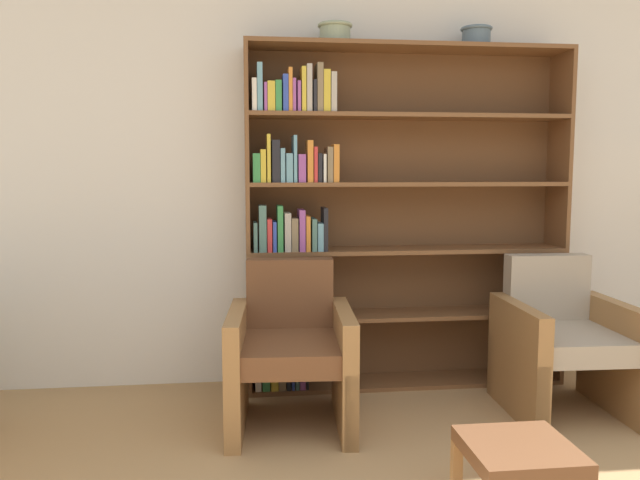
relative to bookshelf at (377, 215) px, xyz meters
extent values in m
cube|color=silver|center=(0.10, 0.17, 0.31)|extent=(12.00, 0.06, 2.75)
cube|color=brown|center=(-0.79, -0.02, -0.02)|extent=(0.02, 0.30, 2.08)
cube|color=brown|center=(1.16, -0.02, -0.02)|extent=(0.02, 0.30, 2.08)
cube|color=brown|center=(0.19, -0.02, 1.00)|extent=(1.92, 0.30, 0.03)
cube|color=brown|center=(0.19, -0.02, -1.05)|extent=(1.92, 0.30, 0.03)
cube|color=brown|center=(0.19, 0.13, -0.02)|extent=(1.92, 0.01, 2.08)
cube|color=white|center=(-0.74, -0.08, -0.93)|extent=(0.04, 0.13, 0.21)
cube|color=#388C47|center=(-0.69, -0.09, -0.91)|extent=(0.04, 0.12, 0.25)
cube|color=gold|center=(-0.64, -0.08, -0.95)|extent=(0.04, 0.14, 0.17)
cube|color=#7F6B4C|center=(-0.59, -0.09, -0.92)|extent=(0.04, 0.12, 0.24)
cube|color=black|center=(-0.55, -0.08, -0.95)|extent=(0.03, 0.13, 0.18)
cube|color=#334CB2|center=(-0.53, -0.09, -0.93)|extent=(0.02, 0.12, 0.22)
cube|color=#4C756B|center=(-0.50, -0.05, -0.94)|extent=(0.02, 0.20, 0.19)
cube|color=#994C99|center=(-0.47, -0.09, -0.91)|extent=(0.03, 0.12, 0.25)
cube|color=black|center=(-0.44, -0.05, -0.95)|extent=(0.02, 0.20, 0.18)
cube|color=brown|center=(0.19, -0.02, -0.62)|extent=(1.92, 0.30, 0.03)
cube|color=#B2A899|center=(-0.74, -0.08, -0.50)|extent=(0.02, 0.13, 0.21)
cube|color=#4C756B|center=(-0.71, -0.05, -0.49)|extent=(0.03, 0.19, 0.23)
cube|color=white|center=(-0.67, -0.06, -0.52)|extent=(0.03, 0.17, 0.17)
cube|color=#669EB2|center=(-0.63, -0.07, -0.52)|extent=(0.03, 0.15, 0.17)
cube|color=orange|center=(-0.60, -0.06, -0.51)|extent=(0.03, 0.18, 0.20)
cube|color=black|center=(-0.57, -0.08, -0.52)|extent=(0.03, 0.13, 0.17)
cube|color=red|center=(-0.53, -0.09, -0.50)|extent=(0.04, 0.12, 0.22)
cube|color=white|center=(-0.48, -0.07, -0.52)|extent=(0.04, 0.15, 0.17)
cube|color=brown|center=(0.19, -0.02, -0.21)|extent=(1.92, 0.30, 0.02)
cube|color=#4C756B|center=(-0.74, -0.06, -0.11)|extent=(0.02, 0.17, 0.17)
cube|color=#4C756B|center=(-0.70, -0.08, -0.06)|extent=(0.04, 0.14, 0.27)
cube|color=red|center=(-0.66, -0.08, -0.10)|extent=(0.03, 0.14, 0.19)
cube|color=#334CB2|center=(-0.63, -0.07, -0.11)|extent=(0.02, 0.16, 0.18)
cube|color=#388C47|center=(-0.60, -0.06, -0.07)|extent=(0.03, 0.17, 0.27)
cube|color=#B2A899|center=(-0.56, -0.06, -0.09)|extent=(0.04, 0.17, 0.23)
cube|color=#7F6B4C|center=(-0.51, -0.08, -0.10)|extent=(0.04, 0.14, 0.20)
cube|color=#994C99|center=(-0.47, -0.05, -0.08)|extent=(0.03, 0.19, 0.24)
cube|color=orange|center=(-0.44, -0.06, -0.10)|extent=(0.03, 0.17, 0.21)
cube|color=#4C756B|center=(-0.40, -0.05, -0.11)|extent=(0.03, 0.19, 0.19)
cube|color=#669EB2|center=(-0.36, -0.07, -0.12)|extent=(0.03, 0.17, 0.17)
cube|color=black|center=(-0.33, -0.06, -0.07)|extent=(0.02, 0.17, 0.26)
cube|color=brown|center=(0.19, -0.02, 0.19)|extent=(1.92, 0.30, 0.02)
cube|color=#388C47|center=(-0.73, -0.08, 0.29)|extent=(0.04, 0.13, 0.17)
cube|color=gold|center=(-0.69, -0.06, 0.30)|extent=(0.03, 0.18, 0.19)
cube|color=gold|center=(-0.66, -0.05, 0.34)|extent=(0.02, 0.19, 0.28)
cube|color=black|center=(-0.62, -0.07, 0.33)|extent=(0.04, 0.16, 0.24)
cube|color=#669EB2|center=(-0.58, -0.06, 0.30)|extent=(0.03, 0.17, 0.20)
cube|color=#669EB2|center=(-0.54, -0.06, 0.29)|extent=(0.04, 0.18, 0.17)
cube|color=#669EB2|center=(-0.51, -0.05, 0.34)|extent=(0.02, 0.19, 0.27)
cube|color=#994C99|center=(-0.47, -0.07, 0.29)|extent=(0.04, 0.15, 0.16)
cube|color=orange|center=(-0.42, -0.08, 0.33)|extent=(0.03, 0.14, 0.24)
cube|color=red|center=(-0.39, -0.05, 0.31)|extent=(0.02, 0.20, 0.21)
cube|color=black|center=(-0.37, -0.08, 0.29)|extent=(0.02, 0.15, 0.17)
cube|color=white|center=(-0.34, -0.06, 0.29)|extent=(0.02, 0.18, 0.16)
cube|color=#7F6B4C|center=(-0.31, -0.06, 0.31)|extent=(0.03, 0.18, 0.21)
cube|color=orange|center=(-0.27, -0.08, 0.32)|extent=(0.03, 0.13, 0.22)
cube|color=brown|center=(0.19, -0.02, 0.60)|extent=(1.92, 0.30, 0.02)
cube|color=white|center=(-0.74, -0.07, 0.70)|extent=(0.03, 0.16, 0.18)
cube|color=#669EB2|center=(-0.71, -0.05, 0.75)|extent=(0.03, 0.19, 0.27)
cube|color=#994C99|center=(-0.68, -0.07, 0.69)|extent=(0.02, 0.15, 0.16)
cube|color=gold|center=(-0.65, -0.07, 0.70)|extent=(0.04, 0.17, 0.17)
cube|color=#388C47|center=(-0.60, -0.06, 0.70)|extent=(0.04, 0.18, 0.17)
cube|color=#334CB2|center=(-0.56, -0.08, 0.72)|extent=(0.03, 0.14, 0.21)
cube|color=orange|center=(-0.54, -0.08, 0.73)|extent=(0.02, 0.14, 0.25)
cube|color=#994C99|center=(-0.51, -0.06, 0.70)|extent=(0.02, 0.17, 0.19)
cube|color=#994C99|center=(-0.49, -0.06, 0.70)|extent=(0.02, 0.18, 0.17)
cube|color=gold|center=(-0.46, -0.08, 0.74)|extent=(0.03, 0.13, 0.25)
cube|color=#B2A899|center=(-0.43, -0.06, 0.75)|extent=(0.03, 0.18, 0.27)
cube|color=black|center=(-0.39, -0.08, 0.70)|extent=(0.02, 0.14, 0.18)
cube|color=#7F6B4C|center=(-0.36, -0.06, 0.75)|extent=(0.03, 0.18, 0.28)
cube|color=gold|center=(-0.33, -0.06, 0.73)|extent=(0.04, 0.18, 0.24)
cube|color=#B2A899|center=(-0.29, -0.07, 0.72)|extent=(0.03, 0.16, 0.23)
cylinder|color=gray|center=(-0.26, -0.02, 1.07)|extent=(0.18, 0.18, 0.11)
torus|color=gray|center=(-0.26, -0.02, 1.12)|extent=(0.20, 0.20, 0.02)
cylinder|color=slate|center=(0.60, -0.02, 1.07)|extent=(0.17, 0.17, 0.11)
torus|color=slate|center=(0.60, -0.02, 1.12)|extent=(0.19, 0.19, 0.02)
cube|color=olive|center=(-0.31, -0.92, -0.88)|extent=(0.07, 0.07, 0.38)
cube|color=olive|center=(-0.88, -0.88, -0.88)|extent=(0.07, 0.07, 0.38)
cube|color=olive|center=(-0.27, -0.31, -0.88)|extent=(0.07, 0.07, 0.38)
cube|color=olive|center=(-0.84, -0.28, -0.88)|extent=(0.07, 0.07, 0.38)
cube|color=brown|center=(-0.58, -0.60, -0.66)|extent=(0.52, 0.67, 0.12)
cube|color=brown|center=(-0.56, -0.32, -0.42)|extent=(0.49, 0.15, 0.41)
cube|color=olive|center=(-0.30, -0.61, -0.76)|extent=(0.12, 0.68, 0.62)
cube|color=olive|center=(-0.85, -0.58, -0.76)|extent=(0.12, 0.68, 0.62)
cube|color=olive|center=(0.65, -0.89, -0.88)|extent=(0.07, 0.07, 0.38)
cube|color=olive|center=(1.24, -0.30, -0.88)|extent=(0.07, 0.07, 0.38)
cube|color=olive|center=(0.67, -0.28, -0.88)|extent=(0.07, 0.07, 0.38)
cube|color=tan|center=(0.95, -0.60, -0.66)|extent=(0.50, 0.66, 0.12)
cube|color=tan|center=(0.96, -0.32, -0.42)|extent=(0.48, 0.14, 0.41)
cube|color=olive|center=(1.23, -0.61, -0.76)|extent=(0.10, 0.68, 0.62)
cube|color=olive|center=(0.67, -0.59, -0.76)|extent=(0.10, 0.68, 0.62)
cube|color=olive|center=(0.04, -1.42, -0.94)|extent=(0.04, 0.04, 0.25)
cube|color=olive|center=(0.40, -1.42, -0.94)|extent=(0.04, 0.04, 0.25)
cube|color=brown|center=(0.22, -1.60, -0.78)|extent=(0.40, 0.40, 0.06)
camera|label=1|loc=(-0.79, -3.75, 0.27)|focal=35.00mm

